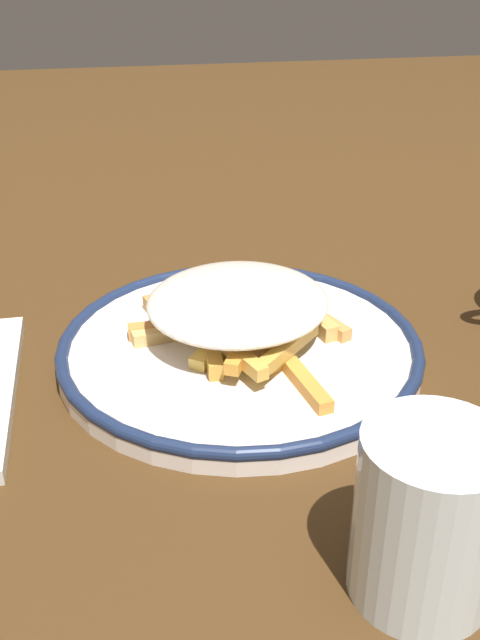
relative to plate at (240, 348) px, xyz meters
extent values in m
plane|color=#452C14|center=(0.00, 0.00, -0.01)|extent=(2.60, 2.60, 0.00)
cylinder|color=white|center=(0.00, 0.00, 0.00)|extent=(0.28, 0.28, 0.01)
torus|color=#1B2848|center=(0.00, 0.00, 0.00)|extent=(0.28, 0.28, 0.01)
cube|color=gold|center=(0.00, -0.06, 0.02)|extent=(0.07, 0.08, 0.01)
cube|color=#E9C85F|center=(0.00, 0.00, 0.01)|extent=(0.03, 0.08, 0.01)
cube|color=#EAB854|center=(0.01, 0.00, 0.01)|extent=(0.08, 0.05, 0.01)
cube|color=#DDA758|center=(0.00, 0.00, 0.01)|extent=(0.02, 0.07, 0.01)
cube|color=#D3843B|center=(0.04, -0.02, 0.01)|extent=(0.09, 0.01, 0.01)
cube|color=#F1C754|center=(0.01, 0.00, 0.01)|extent=(0.06, 0.08, 0.01)
cube|color=gold|center=(-0.05, -0.07, 0.01)|extent=(0.07, 0.07, 0.01)
cube|color=#E28E46|center=(-0.01, 0.00, 0.02)|extent=(0.07, 0.03, 0.01)
cube|color=#DDA153|center=(-0.06, -0.03, 0.01)|extent=(0.04, 0.10, 0.01)
cube|color=gold|center=(0.02, 0.01, 0.01)|extent=(0.01, 0.08, 0.01)
cube|color=gold|center=(-0.03, 0.04, 0.02)|extent=(0.06, 0.06, 0.01)
cube|color=#CB8C49|center=(-0.07, -0.02, 0.01)|extent=(0.04, 0.07, 0.01)
cube|color=#F6C852|center=(0.00, 0.01, 0.01)|extent=(0.05, 0.07, 0.01)
cube|color=gold|center=(0.03, -0.03, 0.01)|extent=(0.07, 0.02, 0.01)
cube|color=gold|center=(-0.01, 0.01, 0.01)|extent=(0.08, 0.04, 0.01)
cube|color=gold|center=(0.02, -0.03, 0.02)|extent=(0.03, 0.07, 0.01)
cube|color=#BF8A43|center=(0.01, 0.00, 0.02)|extent=(0.05, 0.09, 0.01)
cube|color=#DFB165|center=(0.05, -0.02, 0.01)|extent=(0.07, 0.02, 0.01)
cube|color=gold|center=(0.01, 0.03, 0.02)|extent=(0.04, 0.08, 0.01)
cube|color=gold|center=(0.00, 0.03, 0.02)|extent=(0.04, 0.08, 0.01)
cube|color=orange|center=(-0.03, 0.07, 0.01)|extent=(0.02, 0.06, 0.01)
cube|color=#D8AC52|center=(-0.02, -0.03, 0.01)|extent=(0.09, 0.05, 0.01)
cube|color=#C8883F|center=(0.02, -0.08, 0.01)|extent=(0.09, 0.04, 0.01)
ellipsoid|color=silver|center=(0.00, -0.01, 0.04)|extent=(0.19, 0.20, 0.02)
cylinder|color=silver|center=(-0.05, 0.23, 0.04)|extent=(0.07, 0.07, 0.09)
camera|label=1|loc=(0.09, 0.48, 0.29)|focal=41.67mm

